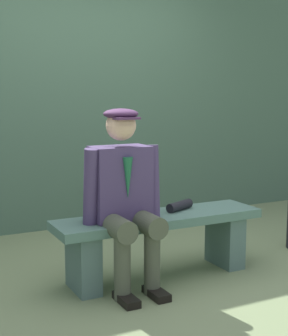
# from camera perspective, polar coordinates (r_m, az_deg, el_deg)

# --- Properties ---
(ground_plane) EXTENTS (30.00, 30.00, 0.00)m
(ground_plane) POSITION_cam_1_polar(r_m,az_deg,el_deg) (3.86, 1.67, -11.97)
(ground_plane) COLOR #6B7C53
(bench) EXTENTS (1.56, 0.40, 0.47)m
(bench) POSITION_cam_1_polar(r_m,az_deg,el_deg) (3.76, 1.69, -7.44)
(bench) COLOR #496B5E
(bench) RESTS_ON ground
(seated_man) EXTENTS (0.57, 0.57, 1.24)m
(seated_man) POSITION_cam_1_polar(r_m,az_deg,el_deg) (3.48, -2.22, -2.75)
(seated_man) COLOR #403257
(seated_man) RESTS_ON ground
(rolled_magazine) EXTENTS (0.26, 0.17, 0.07)m
(rolled_magazine) POSITION_cam_1_polar(r_m,az_deg,el_deg) (3.85, 3.99, -4.21)
(rolled_magazine) COLOR black
(rolled_magazine) RESTS_ON bench
(stadium_wall) EXTENTS (12.00, 0.24, 2.45)m
(stadium_wall) POSITION_cam_1_polar(r_m,az_deg,el_deg) (5.21, -7.56, 7.08)
(stadium_wall) COLOR #415D4A
(stadium_wall) RESTS_ON ground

